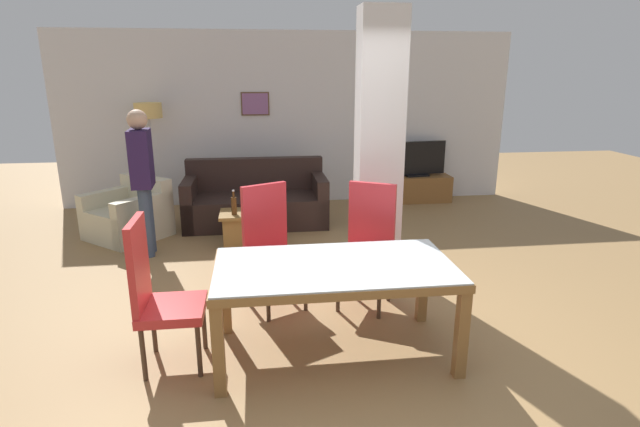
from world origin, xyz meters
TOP-DOWN VIEW (x-y plane):
  - ground_plane at (0.00, 0.00)m, footprint 18.00×18.00m
  - back_wall at (-0.00, 4.69)m, footprint 7.20×0.09m
  - divider_pillar at (0.69, 1.52)m, footprint 0.45×0.31m
  - dining_table at (0.00, 0.00)m, footprint 1.77×0.95m
  - dining_chair_far_right at (0.44, 0.83)m, footprint 0.62×0.62m
  - dining_chair_head_left at (-1.28, 0.00)m, footprint 0.46×0.46m
  - dining_chair_far_left at (-0.44, 0.90)m, footprint 0.62×0.62m
  - sofa at (-0.57, 3.51)m, footprint 1.96×0.90m
  - armchair at (-2.21, 3.11)m, footprint 1.19×1.19m
  - coffee_table at (-0.63, 2.49)m, footprint 0.76×0.47m
  - bottle at (-0.83, 2.40)m, footprint 0.07×0.07m
  - tv_stand at (2.07, 4.41)m, footprint 1.12×0.40m
  - tv_screen at (2.07, 4.41)m, footprint 0.95×0.25m
  - floor_lamp at (-2.09, 4.30)m, footprint 0.39×0.39m
  - standing_person at (-1.84, 2.41)m, footprint 0.24×0.39m

SIDE VIEW (x-z plane):
  - ground_plane at x=0.00m, z-range 0.00..0.00m
  - tv_stand at x=2.07m, z-range 0.00..0.43m
  - coffee_table at x=-0.63m, z-range 0.01..0.46m
  - armchair at x=-2.21m, z-range -0.11..0.65m
  - sofa at x=-0.57m, z-range -0.14..0.74m
  - bottle at x=-0.83m, z-range 0.42..0.72m
  - dining_chair_far_right at x=0.44m, z-range 0.03..1.16m
  - dining_chair_head_left at x=-1.28m, z-range 0.03..1.16m
  - dining_chair_far_left at x=-0.44m, z-range 0.03..1.16m
  - dining_table at x=0.00m, z-range 0.23..0.96m
  - tv_screen at x=2.07m, z-range 0.42..0.99m
  - standing_person at x=-1.84m, z-range 0.13..1.83m
  - divider_pillar at x=0.69m, z-range 0.00..2.70m
  - back_wall at x=0.00m, z-range 0.00..2.70m
  - floor_lamp at x=-2.09m, z-range 0.58..2.23m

